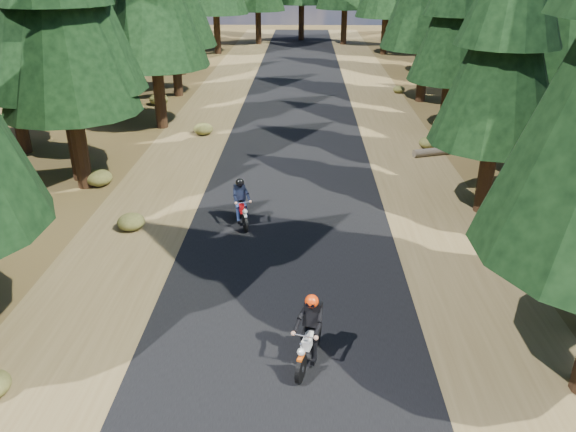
{
  "coord_description": "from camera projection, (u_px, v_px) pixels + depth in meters",
  "views": [
    {
      "loc": [
        0.4,
        -12.0,
        7.29
      ],
      "look_at": [
        0.0,
        1.5,
        1.1
      ],
      "focal_mm": 35.0,
      "sensor_mm": 36.0,
      "label": 1
    }
  ],
  "objects": [
    {
      "name": "shoulder_r",
      "position": [
        431.0,
        204.0,
        18.37
      ],
      "size": [
        3.2,
        100.0,
        0.01
      ],
      "primitive_type": "cube",
      "color": "brown",
      "rests_on": "ground"
    },
    {
      "name": "understory_shrubs",
      "position": [
        330.0,
        172.0,
        20.29
      ],
      "size": [
        15.65,
        32.7,
        0.7
      ],
      "color": "#474C1E",
      "rests_on": "ground"
    },
    {
      "name": "shoulder_l",
      "position": [
        153.0,
        200.0,
        18.62
      ],
      "size": [
        3.2,
        100.0,
        0.01
      ],
      "primitive_type": "cube",
      "color": "brown",
      "rests_on": "ground"
    },
    {
      "name": "ground",
      "position": [
        286.0,
        281.0,
        13.95
      ],
      "size": [
        120.0,
        120.0,
        0.0
      ],
      "primitive_type": "plane",
      "color": "#4E381B",
      "rests_on": "ground"
    },
    {
      "name": "log_near",
      "position": [
        474.0,
        147.0,
        23.37
      ],
      "size": [
        5.44,
        2.13,
        0.32
      ],
      "primitive_type": "cylinder",
      "rotation": [
        0.0,
        1.57,
        0.33
      ],
      "color": "#4C4233",
      "rests_on": "ground"
    },
    {
      "name": "road",
      "position": [
        291.0,
        202.0,
        18.5
      ],
      "size": [
        6.0,
        100.0,
        0.01
      ],
      "primitive_type": "cube",
      "color": "black",
      "rests_on": "ground"
    },
    {
      "name": "rider_lead",
      "position": [
        309.0,
        342.0,
        10.92
      ],
      "size": [
        0.94,
        1.74,
        1.48
      ],
      "rotation": [
        0.0,
        0.0,
        2.86
      ],
      "color": "beige",
      "rests_on": "road"
    },
    {
      "name": "rider_follow",
      "position": [
        242.0,
        210.0,
        16.75
      ],
      "size": [
        0.92,
        1.66,
        1.42
      ],
      "rotation": [
        0.0,
        0.0,
        3.44
      ],
      "color": "maroon",
      "rests_on": "road"
    }
  ]
}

